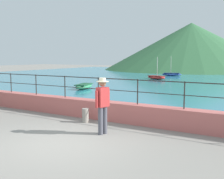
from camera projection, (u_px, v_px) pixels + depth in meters
The scene contains 10 objects.
ground_plane at pixel (59, 144), 7.72m from camera, with size 120.00×120.00×0.00m, color gray.
promenade_wall at pixel (117, 112), 10.40m from camera, with size 20.00×0.56×0.70m, color #BC605B.
railing at pixel (117, 86), 10.28m from camera, with size 18.44×0.04×0.90m.
lake_water at pixel (224, 79), 29.67m from camera, with size 64.00×44.32×0.06m, color teal.
hill_main at pixel (191, 46), 50.84m from camera, with size 31.54×31.54×8.46m, color #33663D.
person_walking at pixel (103, 103), 8.55m from camera, with size 0.38×0.55×1.75m.
bollard at pixel (85, 115), 10.19m from camera, with size 0.24×0.24×0.51m, color gray.
boat_1 at pixel (156, 77), 28.95m from camera, with size 2.47×1.70×2.28m.
boat_2 at pixel (172, 74), 34.04m from camera, with size 2.46×1.50×2.35m.
boat_3 at pixel (84, 86), 20.26m from camera, with size 1.45×2.45×0.36m.
Camera 1 is at (5.14, -5.65, 2.39)m, focal length 44.85 mm.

